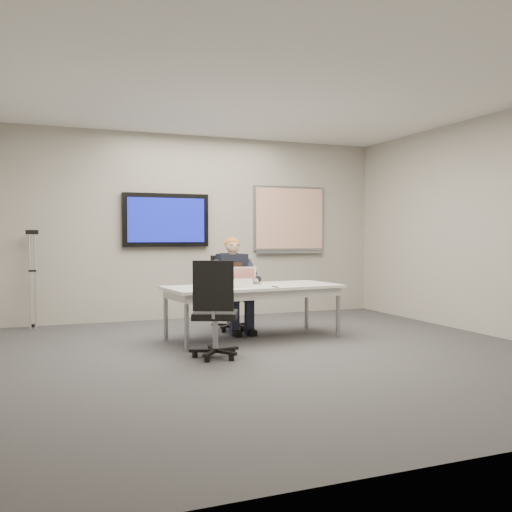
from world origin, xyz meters
name	(u,v)px	position (x,y,z in m)	size (l,w,h in m)	color
floor	(275,355)	(0.00, 0.00, 0.00)	(6.00, 6.00, 0.02)	#373739
ceiling	(276,89)	(0.00, 0.00, 2.80)	(6.00, 6.00, 0.02)	white
wall_back	(197,227)	(0.00, 3.00, 1.40)	(6.00, 0.02, 2.80)	#A29C92
wall_front	(489,211)	(0.00, -3.00, 1.40)	(6.00, 0.02, 2.80)	#A29C92
wall_right	(496,225)	(3.00, 0.00, 1.40)	(0.02, 6.00, 2.80)	#A29C92
conference_table	(253,292)	(0.13, 0.96, 0.58)	(2.20, 1.07, 0.66)	white
tv_display	(166,220)	(-0.50, 2.95, 1.50)	(1.30, 0.09, 0.80)	black
whiteboard	(289,220)	(1.55, 2.97, 1.53)	(1.25, 0.08, 1.10)	gray
office_chair_far	(230,307)	(0.09, 1.73, 0.31)	(0.53, 0.53, 1.00)	black
office_chair_near	(215,328)	(-0.65, 0.06, 0.32)	(0.64, 0.64, 1.02)	black
seated_person	(236,294)	(0.09, 1.49, 0.50)	(0.39, 0.67, 1.24)	#1C1F2F
crutch	(32,278)	(-2.38, 2.83, 0.69)	(0.18, 0.27, 1.37)	#9EA0A5
laptop	(246,280)	(0.11, 1.17, 0.71)	(0.33, 0.32, 0.22)	silver
name_tent	(243,283)	(-0.08, 0.79, 0.71)	(0.26, 0.07, 0.10)	silver
pen	(275,287)	(0.28, 0.64, 0.66)	(0.01, 0.01, 0.15)	black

